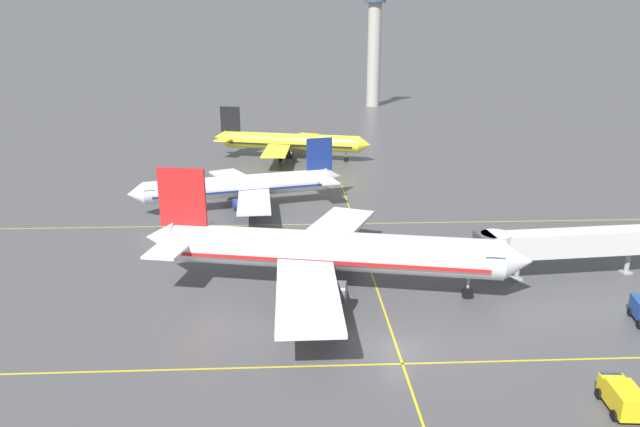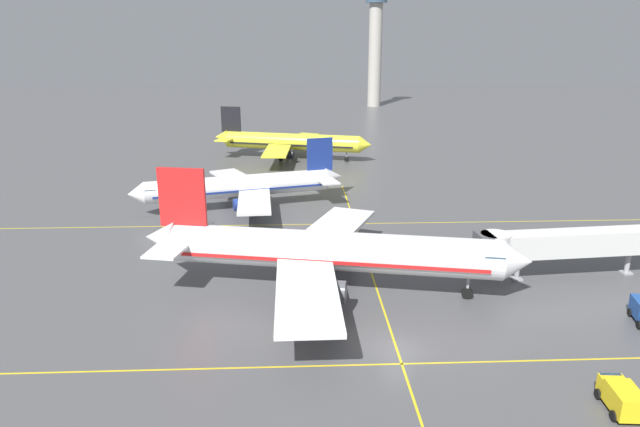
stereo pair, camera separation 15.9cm
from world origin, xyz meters
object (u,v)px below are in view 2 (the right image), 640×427
Objects in this scene: airliner_second_row at (242,186)px; service_truck_catering at (621,396)px; airliner_third_row at (290,142)px; control_tower at (375,41)px; airliner_front_gate at (327,251)px; jet_bridge at (555,244)px.

airliner_second_row is 62.27m from service_truck_catering.
airliner_second_row is 0.94× the size of airliner_third_row.
control_tower is at bearing 74.23° from airliner_second_row.
airliner_front_gate is 0.93× the size of control_tower.
airliner_second_row is at bearing -105.77° from control_tower.
airliner_second_row is at bearing 110.55° from airliner_front_gate.
service_truck_catering is (31.91, -53.41, -2.46)m from airliner_second_row.
airliner_front_gate is 179.57m from control_tower.
airliner_third_row is 74.79m from jet_bridge.
control_tower reaches higher than airliner_front_gate.
control_tower is at bearing 72.44° from airliner_third_row.
service_truck_catering is at bearing -103.16° from jet_bridge.
jet_bridge reaches higher than service_truck_catering.
airliner_front_gate reaches higher than jet_bridge.
control_tower is at bearing 80.64° from airliner_front_gate.
service_truck_catering is 0.10× the size of control_tower.
airliner_front_gate is 33.66m from airliner_second_row.
jet_bridge is at bearing -66.29° from airliner_third_row.
service_truck_catering is 24.73m from jet_bridge.
airliner_third_row is (-4.40, 70.49, -0.51)m from airliner_front_gate.
airliner_front_gate is 1.14× the size of airliner_third_row.
airliner_front_gate is 1.22× the size of airliner_second_row.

